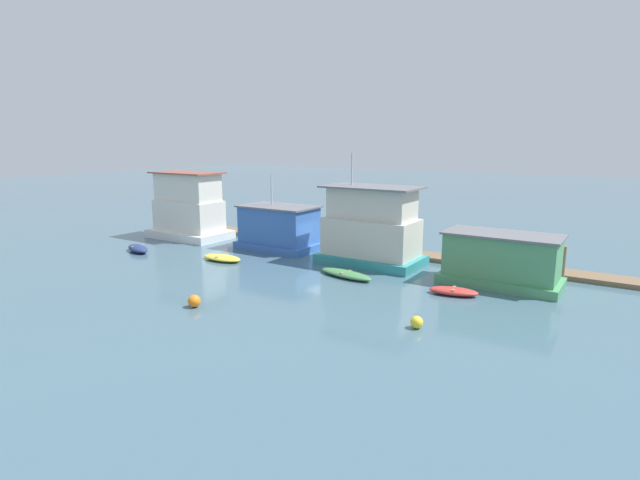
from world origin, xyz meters
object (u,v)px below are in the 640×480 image
object	(u,v)px
houseboat_teal	(371,229)
dinghy_navy	(138,248)
dinghy_red	(454,291)
mooring_post_near_left	(563,264)
dinghy_yellow	(222,258)
houseboat_green	(501,260)
buoy_orange	(194,301)
houseboat_blue	(279,228)
buoy_yellow	(417,322)
houseboat_white	(189,208)
dinghy_green	(346,274)

from	to	relation	value
houseboat_teal	dinghy_navy	distance (m)	17.65
dinghy_red	mooring_post_near_left	size ratio (longest dim) A/B	1.30
dinghy_yellow	houseboat_green	bearing A→B (deg)	14.02
dinghy_navy	dinghy_yellow	world-z (taller)	dinghy_navy
buoy_orange	dinghy_red	bearing A→B (deg)	41.32
houseboat_blue	buoy_orange	distance (m)	14.12
houseboat_green	dinghy_yellow	xyz separation A→B (m)	(-17.74, -4.43, -1.27)
buoy_orange	houseboat_green	bearing A→B (deg)	46.23
mooring_post_near_left	buoy_orange	xyz separation A→B (m)	(-14.88, -15.22, -0.75)
dinghy_red	buoy_yellow	distance (m)	5.70
houseboat_teal	dinghy_yellow	size ratio (longest dim) A/B	2.36
dinghy_navy	dinghy_red	size ratio (longest dim) A/B	1.08
houseboat_blue	dinghy_navy	bearing A→B (deg)	-141.34
houseboat_green	dinghy_yellow	distance (m)	18.33
houseboat_teal	mooring_post_near_left	size ratio (longest dim) A/B	3.48
houseboat_white	dinghy_green	bearing A→B (deg)	-11.78
houseboat_blue	houseboat_teal	distance (m)	8.10
houseboat_white	mooring_post_near_left	world-z (taller)	houseboat_white
houseboat_white	mooring_post_near_left	bearing A→B (deg)	5.04
mooring_post_near_left	houseboat_blue	bearing A→B (deg)	-174.20
dinghy_green	buoy_orange	distance (m)	9.70
mooring_post_near_left	houseboat_teal	bearing A→B (deg)	-168.76
dinghy_green	dinghy_yellow	bearing A→B (deg)	-174.20
houseboat_teal	buoy_yellow	bearing A→B (deg)	-52.94
houseboat_green	dinghy_navy	world-z (taller)	houseboat_green
houseboat_teal	buoy_orange	bearing A→B (deg)	-104.34
houseboat_teal	houseboat_green	xyz separation A→B (m)	(8.64, -0.45, -0.91)
houseboat_green	houseboat_teal	bearing A→B (deg)	176.99
houseboat_white	dinghy_yellow	size ratio (longest dim) A/B	2.18
dinghy_yellow	buoy_yellow	distance (m)	16.96
houseboat_teal	dinghy_green	world-z (taller)	houseboat_teal
dinghy_yellow	mooring_post_near_left	distance (m)	21.91
houseboat_white	dinghy_green	size ratio (longest dim) A/B	1.72
buoy_yellow	buoy_orange	distance (m)	11.04
dinghy_yellow	dinghy_green	world-z (taller)	dinghy_green
houseboat_white	buoy_orange	size ratio (longest dim) A/B	10.70
mooring_post_near_left	buoy_yellow	bearing A→B (deg)	-110.26
houseboat_blue	dinghy_red	size ratio (longest dim) A/B	2.19
dinghy_yellow	houseboat_white	bearing A→B (deg)	150.57
houseboat_white	houseboat_green	distance (m)	25.98
dinghy_yellow	mooring_post_near_left	world-z (taller)	mooring_post_near_left
houseboat_blue	mooring_post_near_left	world-z (taller)	houseboat_blue
dinghy_yellow	buoy_orange	bearing A→B (deg)	-54.19
houseboat_blue	mooring_post_near_left	size ratio (longest dim) A/B	2.85
houseboat_blue	dinghy_red	bearing A→B (deg)	-15.39
houseboat_teal	buoy_orange	world-z (taller)	houseboat_teal
dinghy_green	mooring_post_near_left	bearing A→B (deg)	28.96
houseboat_teal	mooring_post_near_left	bearing A→B (deg)	11.24
houseboat_blue	dinghy_green	size ratio (longest dim) A/B	1.52
houseboat_white	houseboat_teal	size ratio (longest dim) A/B	0.92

